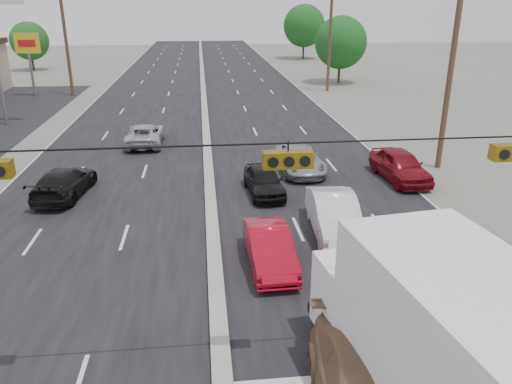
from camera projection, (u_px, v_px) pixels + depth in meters
ground at (222, 376)px, 12.13m from camera, size 200.00×200.00×0.00m
road_surface at (205, 115)px, 39.97m from camera, size 20.00×160.00×0.02m
center_median at (205, 113)px, 39.93m from camera, size 0.50×160.00×0.20m
utility_pole_left_c at (66, 40)px, 46.15m from camera, size 1.60×0.30×10.00m
utility_pole_right_b at (450, 72)px, 25.49m from camera, size 1.60×0.30×10.00m
utility_pole_right_c at (330, 38)px, 48.70m from camera, size 1.60×0.30×10.00m
traffic_signals at (283, 158)px, 10.30m from camera, size 25.00×0.30×0.54m
pole_sign_far at (28, 49)px, 46.04m from camera, size 2.20×0.25×6.00m
tree_left_far at (29, 41)px, 64.24m from camera, size 4.80×4.80×6.12m
tree_right_mid at (341, 42)px, 53.87m from camera, size 5.60×5.60×7.14m
tree_right_far at (304, 26)px, 76.95m from camera, size 6.40×6.40×8.16m
box_truck at (441, 345)px, 10.00m from camera, size 3.80×8.21×4.01m
red_sedan at (269, 248)px, 16.94m from camera, size 1.54×4.08×1.33m
queue_car_a at (264, 181)px, 23.31m from camera, size 1.83×3.95×1.31m
queue_car_b at (335, 216)px, 19.21m from camera, size 1.94×4.83×1.56m
queue_car_c at (300, 160)px, 26.41m from camera, size 2.28×4.69×1.29m
queue_car_e at (400, 166)px, 25.11m from camera, size 2.15×4.64×1.54m
oncoming_near at (64, 183)px, 23.06m from camera, size 2.46×4.80×1.33m
oncoming_far at (145, 135)px, 31.39m from camera, size 2.21×4.73×1.31m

